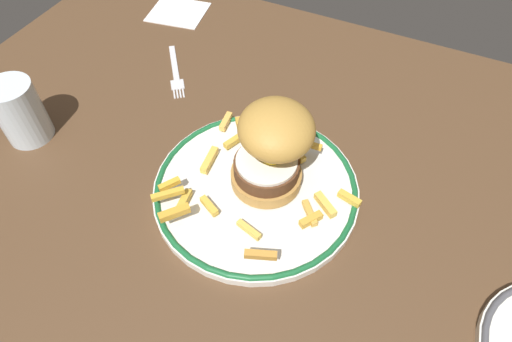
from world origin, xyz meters
TOP-DOWN VIEW (x-y plane):
  - ground_plane at (0.00, 0.00)cm, footprint 111.80×83.98cm
  - dinner_plate at (1.69, -2.97)cm, footprint 27.95×27.95cm
  - burger at (2.88, -0.59)cm, footprint 14.12×14.17cm
  - fries_pile at (0.93, -3.78)cm, footprint 24.50×21.95cm
  - water_glass at (-33.93, -7.89)cm, footprint 6.66×6.66cm
  - fork at (-22.03, 14.22)cm, footprint 9.84×12.28cm
  - napkin at (-31.65, 30.59)cm, footprint 12.23×11.35cm

SIDE VIEW (x-z plane):
  - ground_plane at x=0.00cm, z-range -4.00..0.00cm
  - fork at x=-22.03cm, z-range 0.00..0.36cm
  - napkin at x=-31.65cm, z-range 0.00..0.40cm
  - dinner_plate at x=1.69cm, z-range 0.04..1.64cm
  - fries_pile at x=0.93cm, z-range 1.10..4.06cm
  - water_glass at x=-33.93cm, z-range -0.68..8.84cm
  - burger at x=2.88cm, z-range 1.57..13.46cm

